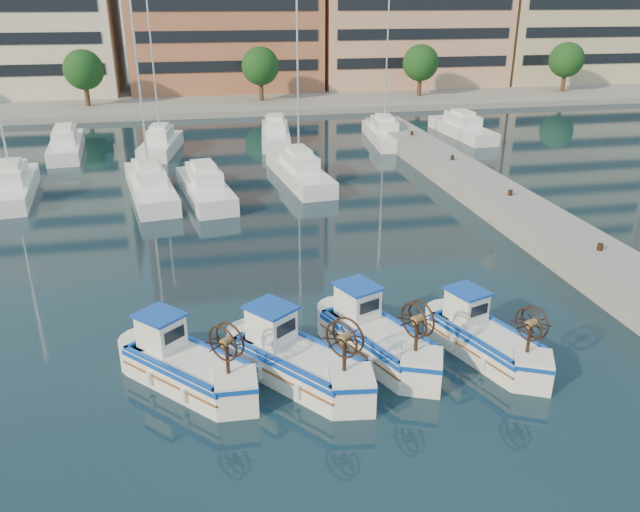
{
  "coord_description": "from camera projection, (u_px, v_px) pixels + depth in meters",
  "views": [
    {
      "loc": [
        -3.36,
        -15.54,
        11.1
      ],
      "look_at": [
        1.16,
        6.99,
        1.5
      ],
      "focal_mm": 35.0,
      "sensor_mm": 36.0,
      "label": 1
    }
  ],
  "objects": [
    {
      "name": "ground",
      "position": [
        328.0,
        391.0,
        18.95
      ],
      "size": [
        300.0,
        300.0,
        0.0
      ],
      "primitive_type": "plane",
      "color": "#17303D",
      "rests_on": "ground"
    },
    {
      "name": "quay",
      "position": [
        571.0,
        246.0,
        28.32
      ],
      "size": [
        3.0,
        60.0,
        1.2
      ],
      "primitive_type": "cube",
      "color": "gray",
      "rests_on": "ground"
    },
    {
      "name": "yacht_marina",
      "position": [
        215.0,
        158.0,
        43.92
      ],
      "size": [
        40.85,
        23.43,
        11.5
      ],
      "color": "white",
      "rests_on": "ground"
    },
    {
      "name": "fishing_boat_a",
      "position": [
        185.0,
        363.0,
        19.05
      ],
      "size": [
        4.05,
        4.19,
        2.68
      ],
      "rotation": [
        0.0,
        0.0,
        0.74
      ],
      "color": "white",
      "rests_on": "ground"
    },
    {
      "name": "fishing_boat_b",
      "position": [
        296.0,
        358.0,
        19.26
      ],
      "size": [
        4.05,
        4.48,
        2.79
      ],
      "rotation": [
        0.0,
        0.0,
        0.66
      ],
      "color": "white",
      "rests_on": "ground"
    },
    {
      "name": "fishing_boat_c",
      "position": [
        376.0,
        335.0,
        20.57
      ],
      "size": [
        3.3,
        4.59,
        2.76
      ],
      "rotation": [
        0.0,
        0.0,
        0.4
      ],
      "color": "white",
      "rests_on": "ground"
    },
    {
      "name": "fishing_boat_d",
      "position": [
        485.0,
        337.0,
        20.58
      ],
      "size": [
        2.89,
        4.24,
        2.56
      ],
      "rotation": [
        0.0,
        0.0,
        0.34
      ],
      "color": "white",
      "rests_on": "ground"
    }
  ]
}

